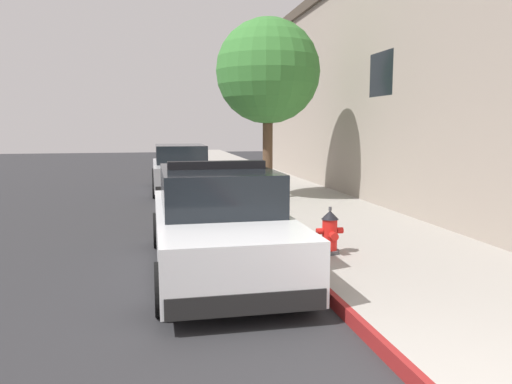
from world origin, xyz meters
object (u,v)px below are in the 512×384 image
object	(u,v)px
parked_car_silver_ahead	(181,169)
street_tree	(268,72)
fire_hydrant	(330,232)
police_cruiser	(218,222)

from	to	relation	value
parked_car_silver_ahead	street_tree	distance (m)	5.11
parked_car_silver_ahead	fire_hydrant	size ratio (longest dim) A/B	6.37
police_cruiser	parked_car_silver_ahead	size ratio (longest dim) A/B	1.00
parked_car_silver_ahead	street_tree	size ratio (longest dim) A/B	0.97
fire_hydrant	police_cruiser	bearing A→B (deg)	179.32
police_cruiser	fire_hydrant	size ratio (longest dim) A/B	6.37
parked_car_silver_ahead	fire_hydrant	bearing A→B (deg)	-79.58
parked_car_silver_ahead	street_tree	xyz separation A→B (m)	(2.24, -3.53, 2.94)
police_cruiser	fire_hydrant	xyz separation A→B (m)	(1.80, -0.02, -0.23)
police_cruiser	street_tree	bearing A→B (deg)	70.37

